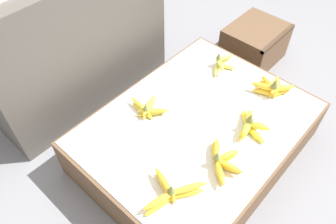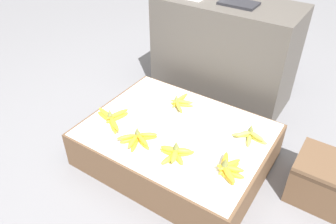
{
  "view_description": "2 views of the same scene",
  "coord_description": "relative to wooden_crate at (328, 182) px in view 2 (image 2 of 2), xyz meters",
  "views": [
    {
      "loc": [
        -0.83,
        -0.56,
        1.44
      ],
      "look_at": [
        -0.12,
        0.09,
        0.35
      ],
      "focal_mm": 35.0,
      "sensor_mm": 36.0,
      "label": 1
    },
    {
      "loc": [
        0.8,
        -1.29,
        1.5
      ],
      "look_at": [
        -0.12,
        0.08,
        0.28
      ],
      "focal_mm": 35.0,
      "sensor_mm": 36.0,
      "label": 2
    }
  ],
  "objects": [
    {
      "name": "banana_bunch_front_midright",
      "position": [
        -0.74,
        -0.41,
        0.15
      ],
      "size": [
        0.18,
        0.19,
        0.11
      ],
      "color": "yellow",
      "rests_on": "display_platform"
    },
    {
      "name": "banana_bunch_middle_midleft",
      "position": [
        -0.97,
        0.02,
        0.15
      ],
      "size": [
        0.16,
        0.21,
        0.08
      ],
      "color": "gold",
      "rests_on": "display_platform"
    },
    {
      "name": "banana_bunch_front_right",
      "position": [
        -0.45,
        -0.36,
        0.15
      ],
      "size": [
        0.17,
        0.19,
        0.11
      ],
      "color": "gold",
      "rests_on": "display_platform"
    },
    {
      "name": "banana_bunch_front_left",
      "position": [
        -1.23,
        -0.36,
        0.15
      ],
      "size": [
        0.27,
        0.21,
        0.1
      ],
      "color": "gold",
      "rests_on": "display_platform"
    },
    {
      "name": "banana_bunch_middle_right",
      "position": [
        -0.46,
        -0.05,
        0.15
      ],
      "size": [
        0.21,
        0.12,
        0.09
      ],
      "color": "gold",
      "rests_on": "display_platform"
    },
    {
      "name": "wooden_crate",
      "position": [
        0.0,
        0.0,
        0.0
      ],
      "size": [
        0.37,
        0.32,
        0.25
      ],
      "color": "brown",
      "rests_on": "ground_plane"
    },
    {
      "name": "ground_plane",
      "position": [
        -0.86,
        -0.2,
        -0.12
      ],
      "size": [
        10.0,
        10.0,
        0.0
      ],
      "primitive_type": "plane",
      "color": "slate"
    },
    {
      "name": "banana_bunch_front_midleft",
      "position": [
        -0.98,
        -0.43,
        0.15
      ],
      "size": [
        0.2,
        0.2,
        0.09
      ],
      "color": "gold",
      "rests_on": "display_platform"
    },
    {
      "name": "back_vendor_table",
      "position": [
        -0.97,
        0.63,
        0.26
      ],
      "size": [
        1.03,
        0.49,
        0.77
      ],
      "color": "#4C4742",
      "rests_on": "ground_plane"
    },
    {
      "name": "display_platform",
      "position": [
        -0.86,
        -0.2,
        -0.0
      ],
      "size": [
        1.09,
        0.83,
        0.25
      ],
      "color": "brown",
      "rests_on": "ground_plane"
    },
    {
      "name": "foam_tray_dark",
      "position": [
        -0.88,
        0.59,
        0.66
      ],
      "size": [
        0.25,
        0.16,
        0.02
      ],
      "color": "#232328",
      "rests_on": "back_vendor_table"
    }
  ]
}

